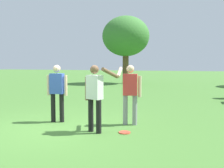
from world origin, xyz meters
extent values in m
plane|color=#447530|center=(0.00, 0.00, 0.00)|extent=(120.00, 120.00, 0.00)
cylinder|color=black|center=(-0.44, 0.62, 0.41)|extent=(0.13, 0.13, 0.82)
cylinder|color=black|center=(-0.19, 0.67, 0.41)|extent=(0.13, 0.13, 0.82)
cube|color=#3856B7|center=(-0.32, 0.64, 1.11)|extent=(0.42, 0.29, 0.58)
sphere|color=beige|center=(-0.32, 0.64, 1.53)|extent=(0.21, 0.21, 0.21)
cylinder|color=beige|center=(-0.57, 0.59, 1.06)|extent=(0.09, 0.09, 0.58)
cylinder|color=beige|center=(-0.06, 0.70, 1.06)|extent=(0.09, 0.09, 0.58)
cylinder|color=gray|center=(1.86, 1.10, 0.41)|extent=(0.13, 0.13, 0.82)
cylinder|color=gray|center=(1.61, 1.05, 0.41)|extent=(0.13, 0.13, 0.82)
cube|color=#D83838|center=(1.74, 1.07, 1.11)|extent=(0.42, 0.29, 0.58)
sphere|color=beige|center=(1.74, 1.07, 1.53)|extent=(0.21, 0.21, 0.21)
cylinder|color=beige|center=(1.99, 1.13, 1.06)|extent=(0.09, 0.09, 0.58)
cylinder|color=beige|center=(1.54, 0.75, 1.45)|extent=(0.21, 0.58, 0.28)
cylinder|color=black|center=(1.03, 0.07, 0.41)|extent=(0.13, 0.13, 0.82)
cylinder|color=black|center=(1.28, -0.01, 0.41)|extent=(0.13, 0.13, 0.82)
cube|color=white|center=(1.15, 0.03, 1.11)|extent=(0.43, 0.32, 0.58)
sphere|color=brown|center=(1.15, 0.03, 1.53)|extent=(0.21, 0.21, 0.21)
cylinder|color=brown|center=(0.91, 0.11, 1.06)|extent=(0.09, 0.09, 0.58)
cylinder|color=brown|center=(1.48, 0.21, 1.45)|extent=(0.26, 0.58, 0.28)
cylinder|color=#E04733|center=(1.85, 0.24, 0.01)|extent=(0.29, 0.29, 0.03)
cylinder|color=brown|center=(-2.89, 15.01, 1.49)|extent=(0.52, 0.52, 2.97)
ellipsoid|color=#3D7A33|center=(-2.89, 15.01, 4.08)|extent=(4.04, 4.04, 3.44)
camera|label=1|loc=(3.66, -5.30, 1.65)|focal=39.25mm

